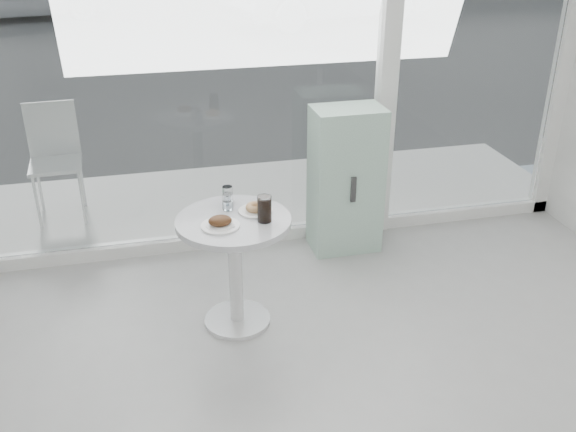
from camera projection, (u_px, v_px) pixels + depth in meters
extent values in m
cube|color=white|center=(275.00, 233.00, 5.34)|extent=(5.00, 0.12, 0.10)
cube|color=white|center=(567.00, 43.00, 5.21)|extent=(0.12, 0.12, 3.00)
cube|color=white|center=(389.00, 52.00, 4.89)|extent=(0.14, 0.14, 3.00)
cube|color=white|center=(168.00, 77.00, 4.58)|extent=(3.21, 0.02, 2.60)
cube|color=white|center=(479.00, 60.00, 5.09)|extent=(1.41, 0.02, 2.60)
cylinder|color=silver|center=(238.00, 320.00, 4.29)|extent=(0.44, 0.44, 0.03)
cylinder|color=silver|center=(236.00, 274.00, 4.13)|extent=(0.09, 0.09, 0.70)
cylinder|color=silver|center=(233.00, 222.00, 3.97)|extent=(0.72, 0.72, 0.04)
cube|color=silver|center=(257.00, 197.00, 6.05)|extent=(5.60, 1.60, 0.05)
cube|color=#3B3B3B|center=(168.00, 9.00, 16.71)|extent=(40.00, 24.00, 0.00)
cube|color=#8AB19C|center=(346.00, 180.00, 4.99)|extent=(0.54, 0.36, 1.16)
cube|color=#333333|center=(353.00, 190.00, 4.83)|extent=(0.04, 0.02, 0.20)
cylinder|color=silver|center=(37.00, 202.00, 5.32)|extent=(0.03, 0.03, 0.48)
cylinder|color=silver|center=(82.00, 197.00, 5.40)|extent=(0.03, 0.03, 0.48)
cylinder|color=silver|center=(40.00, 186.00, 5.63)|extent=(0.03, 0.03, 0.48)
cylinder|color=silver|center=(82.00, 181.00, 5.71)|extent=(0.03, 0.03, 0.48)
cube|color=silver|center=(56.00, 164.00, 5.41)|extent=(0.44, 0.44, 0.03)
cube|color=silver|center=(52.00, 128.00, 5.47)|extent=(0.42, 0.04, 0.48)
cylinder|color=white|center=(220.00, 226.00, 3.86)|extent=(0.24, 0.24, 0.01)
cube|color=white|center=(224.00, 225.00, 3.85)|extent=(0.12, 0.12, 0.00)
ellipsoid|color=#3A1E10|center=(220.00, 221.00, 3.84)|extent=(0.14, 0.12, 0.06)
ellipsoid|color=#3A1E10|center=(225.00, 219.00, 3.87)|extent=(0.07, 0.06, 0.04)
cylinder|color=white|center=(256.00, 211.00, 4.04)|extent=(0.22, 0.22, 0.01)
torus|color=#B18351|center=(256.00, 207.00, 4.03)|extent=(0.13, 0.13, 0.04)
cylinder|color=white|center=(228.00, 202.00, 4.05)|extent=(0.07, 0.07, 0.11)
cylinder|color=white|center=(228.00, 205.00, 4.06)|extent=(0.06, 0.06, 0.06)
cylinder|color=white|center=(228.00, 194.00, 4.15)|extent=(0.07, 0.07, 0.11)
cylinder|color=white|center=(228.00, 198.00, 4.16)|extent=(0.06, 0.06, 0.06)
cylinder|color=white|center=(264.00, 209.00, 3.89)|extent=(0.09, 0.09, 0.17)
cylinder|color=black|center=(264.00, 210.00, 3.89)|extent=(0.08, 0.08, 0.15)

